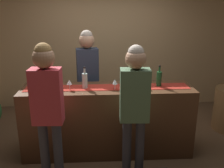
{
  "coord_description": "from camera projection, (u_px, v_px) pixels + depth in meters",
  "views": [
    {
      "loc": [
        -0.13,
        -3.3,
        2.08
      ],
      "look_at": [
        0.06,
        0.0,
        1.05
      ],
      "focal_mm": 39.98,
      "sensor_mm": 36.0,
      "label": 1
    }
  ],
  "objects": [
    {
      "name": "wine_bottle_clear",
      "position": [
        85.0,
        80.0,
        3.42
      ],
      "size": [
        0.07,
        0.07,
        0.3
      ],
      "color": "#B2C6C1",
      "rests_on": "bar_counter"
    },
    {
      "name": "customer_browsing",
      "position": [
        47.0,
        101.0,
        2.79
      ],
      "size": [
        0.35,
        0.24,
        1.72
      ],
      "rotation": [
        0.0,
        0.0,
        -0.05
      ],
      "color": "#33333D",
      "rests_on": "ground"
    },
    {
      "name": "bartender",
      "position": [
        88.0,
        72.0,
        3.99
      ],
      "size": [
        0.36,
        0.25,
        1.74
      ],
      "rotation": [
        0.0,
        0.0,
        3.28
      ],
      "color": "#26262B",
      "rests_on": "ground"
    },
    {
      "name": "wine_glass_far_end",
      "position": [
        69.0,
        82.0,
        3.35
      ],
      "size": [
        0.07,
        0.07,
        0.14
      ],
      "color": "silver",
      "rests_on": "bar_counter"
    },
    {
      "name": "wine_bottle_green",
      "position": [
        159.0,
        79.0,
        3.5
      ],
      "size": [
        0.07,
        0.07,
        0.3
      ],
      "color": "#194723",
      "rests_on": "bar_counter"
    },
    {
      "name": "customer_sipping",
      "position": [
        135.0,
        100.0,
        2.9
      ],
      "size": [
        0.35,
        0.24,
        1.68
      ],
      "rotation": [
        0.0,
        0.0,
        -0.05
      ],
      "color": "#33333D",
      "rests_on": "ground"
    },
    {
      "name": "counter_runner_cloth",
      "position": [
        108.0,
        87.0,
        3.48
      ],
      "size": [
        2.28,
        0.28,
        0.01
      ],
      "primitive_type": "cube",
      "color": "maroon",
      "rests_on": "bar_counter"
    },
    {
      "name": "wine_glass_near_customer",
      "position": [
        115.0,
        82.0,
        3.36
      ],
      "size": [
        0.07,
        0.07,
        0.14
      ],
      "color": "silver",
      "rests_on": "bar_counter"
    },
    {
      "name": "ground_plane",
      "position": [
        108.0,
        150.0,
        3.78
      ],
      "size": [
        10.0,
        10.0,
        0.0
      ],
      "primitive_type": "plane",
      "color": "brown"
    },
    {
      "name": "wine_glass_mid_counter",
      "position": [
        145.0,
        81.0,
        3.4
      ],
      "size": [
        0.07,
        0.07,
        0.14
      ],
      "color": "silver",
      "rests_on": "bar_counter"
    },
    {
      "name": "back_wall",
      "position": [
        104.0,
        38.0,
        5.15
      ],
      "size": [
        6.0,
        0.12,
        2.9
      ],
      "primitive_type": "cube",
      "color": "tan",
      "rests_on": "ground"
    },
    {
      "name": "bar_counter",
      "position": [
        108.0,
        120.0,
        3.63
      ],
      "size": [
        2.4,
        0.6,
        1.0
      ],
      "primitive_type": "cube",
      "color": "#472B19",
      "rests_on": "ground"
    }
  ]
}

